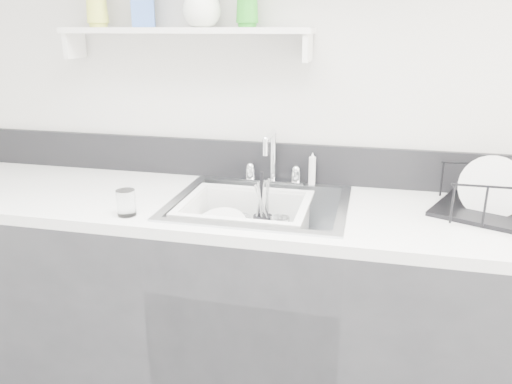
% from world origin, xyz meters
% --- Properties ---
extents(counter_run, '(3.20, 0.62, 0.92)m').
position_xyz_m(counter_run, '(0.00, 1.19, 0.46)').
color(counter_run, '#2A2A2E').
rests_on(counter_run, ground).
extents(backsplash, '(3.20, 0.02, 0.16)m').
position_xyz_m(backsplash, '(0.00, 1.49, 1.00)').
color(backsplash, black).
rests_on(backsplash, counter_run).
extents(sink, '(0.64, 0.52, 0.20)m').
position_xyz_m(sink, '(0.00, 1.19, 0.83)').
color(sink, silver).
rests_on(sink, counter_run).
extents(faucet, '(0.26, 0.18, 0.23)m').
position_xyz_m(faucet, '(0.00, 1.44, 0.98)').
color(faucet, silver).
rests_on(faucet, counter_run).
extents(side_sprayer, '(0.03, 0.03, 0.14)m').
position_xyz_m(side_sprayer, '(0.16, 1.44, 0.99)').
color(side_sprayer, white).
rests_on(side_sprayer, counter_run).
extents(wall_shelf, '(1.00, 0.16, 0.12)m').
position_xyz_m(wall_shelf, '(-0.35, 1.42, 1.51)').
color(wall_shelf, silver).
rests_on(wall_shelf, room_shell).
extents(wash_tub, '(0.50, 0.43, 0.18)m').
position_xyz_m(wash_tub, '(-0.05, 1.17, 0.84)').
color(wash_tub, white).
rests_on(wash_tub, sink).
extents(plate_stack, '(0.25, 0.24, 0.10)m').
position_xyz_m(plate_stack, '(-0.14, 1.18, 0.79)').
color(plate_stack, white).
rests_on(plate_stack, wash_tub).
extents(utensil_cup, '(0.07, 0.07, 0.25)m').
position_xyz_m(utensil_cup, '(0.01, 1.23, 0.82)').
color(utensil_cup, black).
rests_on(utensil_cup, wash_tub).
extents(ladle, '(0.21, 0.27, 0.07)m').
position_xyz_m(ladle, '(-0.04, 1.19, 0.80)').
color(ladle, silver).
rests_on(ladle, wash_tub).
extents(tumbler_in_tub, '(0.07, 0.07, 0.10)m').
position_xyz_m(tumbler_in_tub, '(0.08, 1.20, 0.82)').
color(tumbler_in_tub, white).
rests_on(tumbler_in_tub, wash_tub).
extents(tumbler_counter, '(0.08, 0.08, 0.09)m').
position_xyz_m(tumbler_counter, '(-0.41, 0.97, 0.96)').
color(tumbler_counter, white).
rests_on(tumbler_counter, counter_run).
extents(dish_rack, '(0.53, 0.47, 0.15)m').
position_xyz_m(dish_rack, '(0.84, 1.26, 1.00)').
color(dish_rack, black).
rests_on(dish_rack, counter_run).
extents(bowl_small, '(0.11, 0.11, 0.03)m').
position_xyz_m(bowl_small, '(0.08, 1.13, 0.78)').
color(bowl_small, white).
rests_on(bowl_small, wash_tub).
extents(soap_bottle_b, '(0.11, 0.12, 0.19)m').
position_xyz_m(soap_bottle_b, '(-0.52, 1.42, 1.63)').
color(soap_bottle_b, '#426BBE').
rests_on(soap_bottle_b, wall_shelf).
extents(soap_bottle_c, '(0.19, 0.19, 0.18)m').
position_xyz_m(soap_bottle_c, '(-0.27, 1.40, 1.62)').
color(soap_bottle_c, white).
rests_on(soap_bottle_c, wall_shelf).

